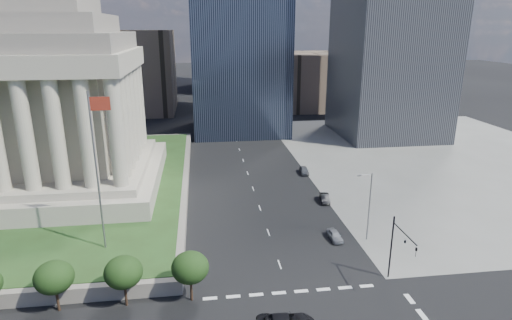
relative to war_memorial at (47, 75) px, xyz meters
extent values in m
plane|color=black|center=(34.00, 52.00, -21.40)|extent=(500.00, 500.00, 0.00)
cube|color=slate|center=(80.00, 12.00, -21.38)|extent=(68.00, 90.00, 0.03)
cube|color=slate|center=(-11.00, 2.00, -20.50)|extent=(66.00, 70.00, 1.80)
cube|color=#243C18|center=(-11.00, 2.00, -19.55)|extent=(64.00, 68.00, 0.10)
cylinder|color=slate|center=(12.00, -24.00, -9.50)|extent=(0.24, 0.24, 20.00)
cube|color=maroon|center=(13.20, -24.00, -1.00)|extent=(2.40, 0.05, 1.60)
cube|color=black|center=(36.00, 47.00, 8.60)|extent=(26.00, 26.00, 60.00)
cube|color=#4F4236|center=(66.00, 82.00, -11.40)|extent=(20.00, 30.00, 20.00)
cube|color=#4F4236|center=(4.00, 82.00, -7.40)|extent=(24.00, 30.00, 28.00)
cylinder|color=black|center=(46.50, -32.50, -17.40)|extent=(0.18, 0.18, 8.00)
cylinder|color=black|center=(46.50, -35.25, -14.20)|extent=(0.14, 5.50, 0.14)
cube|color=black|center=(46.50, -38.00, -15.00)|extent=(0.30, 0.30, 1.10)
cylinder|color=slate|center=(47.50, -23.00, -16.40)|extent=(0.16, 0.16, 10.00)
cylinder|color=slate|center=(46.60, -23.00, -11.60)|extent=(1.80, 0.12, 0.12)
cube|color=slate|center=(45.70, -23.00, -11.70)|extent=(0.50, 0.22, 0.14)
imported|color=gray|center=(43.00, -22.41, -20.75)|extent=(3.86, 1.68, 1.29)
imported|color=black|center=(45.50, -8.82, -20.73)|extent=(1.98, 4.21, 1.33)
imported|color=#5B5E62|center=(45.50, 6.18, -20.69)|extent=(2.08, 4.34, 1.43)
camera|label=1|loc=(24.71, -75.15, 7.44)|focal=30.00mm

